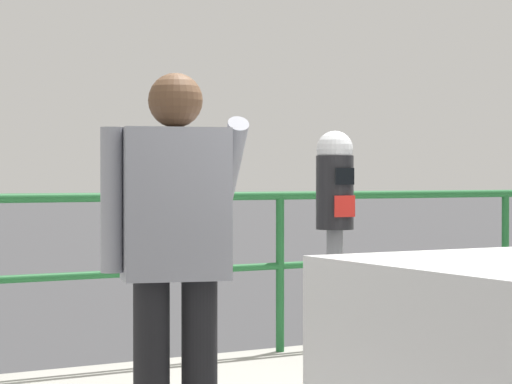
{
  "coord_description": "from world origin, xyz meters",
  "views": [
    {
      "loc": [
        -2.83,
        -3.33,
        1.4
      ],
      "look_at": [
        -0.67,
        0.37,
        1.34
      ],
      "focal_mm": 73.2,
      "sensor_mm": 36.0,
      "label": 1
    }
  ],
  "objects": [
    {
      "name": "parking_meter",
      "position": [
        -0.31,
        0.34,
        1.18
      ],
      "size": [
        0.16,
        0.17,
        1.45
      ],
      "rotation": [
        0.0,
        0.0,
        3.06
      ],
      "color": "slate",
      "rests_on": "sidewalk_curb"
    },
    {
      "name": "pedestrian_at_meter",
      "position": [
        -0.96,
        0.55,
        1.11
      ],
      "size": [
        0.71,
        0.51,
        1.68
      ],
      "rotation": [
        0.0,
        0.0,
        -0.28
      ],
      "color": "black",
      "rests_on": "sidewalk_curb"
    },
    {
      "name": "background_railing",
      "position": [
        -0.0,
        3.07,
        0.97
      ],
      "size": [
        24.06,
        0.06,
        1.16
      ],
      "color": "#1E602D",
      "rests_on": "sidewalk_curb"
    }
  ]
}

